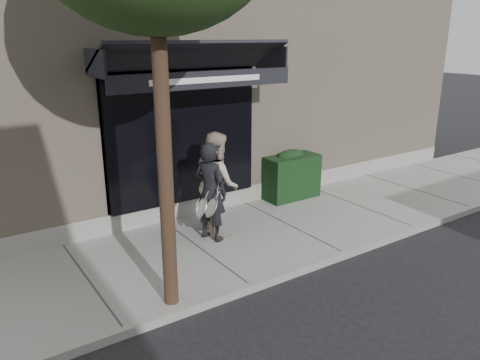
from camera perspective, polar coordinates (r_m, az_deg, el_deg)
ground at (r=9.54m, az=5.75°, el=-6.01°), size 80.00×80.00×0.00m
sidewalk at (r=9.51m, az=5.76°, el=-5.68°), size 20.00×3.00×0.12m
curb at (r=8.49m, az=12.51°, el=-8.90°), size 20.00×0.10×0.14m
building_facade at (r=12.99m, az=-8.30°, el=12.60°), size 14.30×8.04×5.64m
hedge at (r=10.88m, az=6.14°, el=0.63°), size 1.30×0.70×1.14m
pedestrian_front at (r=8.49m, az=-3.62°, el=-1.47°), size 0.81×0.89×1.83m
pedestrian_back at (r=8.84m, az=-2.82°, el=-0.30°), size 0.95×1.10×1.95m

